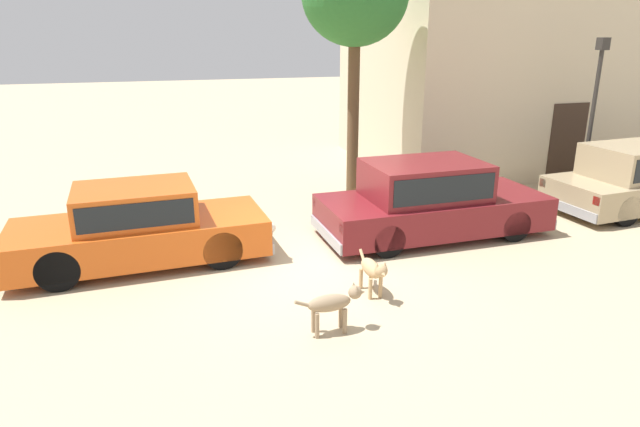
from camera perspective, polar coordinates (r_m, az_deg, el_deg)
The scene contains 8 objects.
ground_plane at distance 9.67m, azimuth -0.92°, elevation -5.55°, with size 80.00×80.00×0.00m, color tan.
parked_sedan_nearest at distance 10.18m, azimuth -18.04°, elevation -1.14°, with size 4.51×1.93×1.38m.
parked_sedan_second at distance 11.17m, azimuth 11.13°, elevation 1.48°, with size 4.63×1.91×1.50m.
parked_sedan_third at distance 14.53m, azimuth 29.85°, elevation 3.22°, with size 4.52×2.08×1.49m.
apartment_block at distance 19.70m, azimuth 23.34°, elevation 17.43°, with size 12.25×6.30×8.23m.
stray_dog_spotted at distance 7.54m, azimuth 1.41°, elevation -9.14°, with size 1.00×0.23×0.67m.
stray_dog_tan at distance 8.58m, azimuth 5.44°, elevation -5.76°, with size 0.23×1.00×0.67m.
street_lamp at distance 15.03m, azimuth 26.32°, elevation 10.67°, with size 0.22×0.22×3.75m.
Camera 1 is at (-2.39, -8.53, 3.89)m, focal length 31.29 mm.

